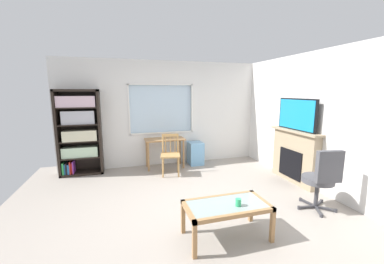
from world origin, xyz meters
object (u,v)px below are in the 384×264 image
Objects in this scene: wooden_chair at (171,154)px; plastic_drawer_unit at (195,153)px; coffee_table at (227,209)px; sippy_cup at (238,202)px; desk_under_window at (165,144)px; office_chair at (322,177)px; fireplace at (294,156)px; tv at (297,114)px; bookshelf at (79,130)px.

wooden_chair is 1.58× the size of plastic_drawer_unit.
coffee_table is at bearing -100.36° from plastic_drawer_unit.
sippy_cup is (-0.45, -3.15, 0.22)m from plastic_drawer_unit.
coffee_table is (0.23, -3.02, -0.21)m from desk_under_window.
plastic_drawer_unit is at bearing 111.31° from office_chair.
tv is at bearing 180.00° from fireplace.
plastic_drawer_unit is 0.45× the size of fireplace.
wooden_chair is (0.03, -0.51, -0.13)m from desk_under_window.
wooden_chair is 0.72× the size of fireplace.
sippy_cup is (-2.01, -1.45, -0.89)m from tv.
plastic_drawer_unit is 0.54× the size of coffee_table.
plastic_drawer_unit is at bearing 132.62° from tv.
sippy_cup is (-1.56, -0.29, -0.05)m from office_chair.
coffee_table is at bearing -147.35° from tv.
bookshelf is at bearing 124.78° from sippy_cup.
wooden_chair is 2.51m from coffee_table.
tv is at bearing 32.65° from coffee_table.
tv is (2.33, -1.14, 0.93)m from wooden_chair.
bookshelf is 1.80× the size of coffee_table.
desk_under_window is at bearing 96.37° from sippy_cup.
desk_under_window is at bearing -3.25° from bookshelf.
tv is 1.50m from office_chair.
plastic_drawer_unit is 6.34× the size of sippy_cup.
plastic_drawer_unit is 0.57× the size of office_chair.
tv reaches higher than fireplace.
wooden_chair is at bearing 129.25° from office_chair.
office_chair is (3.79, -2.92, -0.45)m from bookshelf.
tv is (-0.02, 0.00, 0.85)m from fireplace.
office_chair is (-0.45, -1.16, -0.84)m from tv.
wooden_chair is at bearing 96.92° from sippy_cup.
sippy_cup is at bearing -83.63° from desk_under_window.
wooden_chair is at bearing -86.41° from desk_under_window.
tv is 11.19× the size of sippy_cup.
desk_under_window is at bearing 124.18° from office_chair.
bookshelf is at bearing 124.11° from coffee_table.
fireplace is (1.59, -1.70, 0.26)m from plastic_drawer_unit.
bookshelf is 4.81m from office_chair.
bookshelf is 2.77m from plastic_drawer_unit.
desk_under_window is 2.99m from tv.
plastic_drawer_unit is 2.56m from tv.
bookshelf is at bearing 178.78° from plastic_drawer_unit.
plastic_drawer_unit reaches higher than coffee_table.
bookshelf is 2.10× the size of wooden_chair.
bookshelf is 4.61m from tv.
office_chair reaches higher than plastic_drawer_unit.
sippy_cup is (-2.03, -1.45, -0.04)m from fireplace.
desk_under_window is 0.94× the size of tv.
sippy_cup is at bearing -83.08° from wooden_chair.
plastic_drawer_unit reaches higher than sippy_cup.
fireplace is 1.19× the size of coffee_table.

